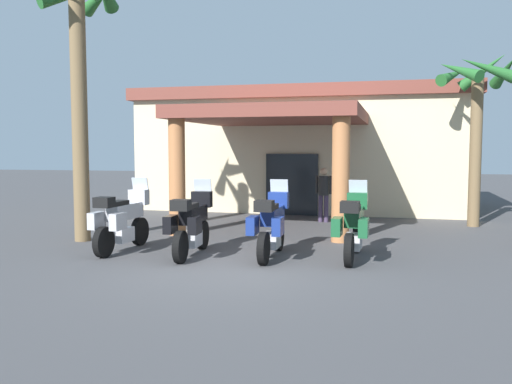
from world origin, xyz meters
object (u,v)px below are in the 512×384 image
object	(u,v)px
motorcycle_blue	(271,225)
motorcycle_green	(353,226)
motel_building	(306,148)
palm_tree_roadside	(79,56)
pedestrian	(324,191)
motorcycle_silver	(122,220)
motorcycle_black	(192,224)
palm_tree_near_portico	(477,99)

from	to	relation	value
motorcycle_blue	motorcycle_green	size ratio (longest dim) A/B	1.00
motel_building	palm_tree_roadside	size ratio (longest dim) A/B	1.86
motel_building	palm_tree_roadside	bearing A→B (deg)	-113.56
motorcycle_blue	pedestrian	world-z (taller)	pedestrian
motorcycle_silver	motorcycle_blue	xyz separation A→B (m)	(3.40, -0.01, 0.00)
motorcycle_blue	motorcycle_black	bearing A→B (deg)	97.84
motel_building	motorcycle_black	size ratio (longest dim) A/B	5.67
motorcycle_blue	palm_tree_roadside	xyz separation A→B (m)	(-4.96, 1.08, 3.83)
pedestrian	palm_tree_near_portico	xyz separation A→B (m)	(4.39, -0.01, 2.74)
motorcycle_silver	motel_building	bearing A→B (deg)	-11.17
motel_building	motorcycle_green	world-z (taller)	motel_building
motorcycle_silver	palm_tree_roadside	size ratio (longest dim) A/B	0.33
motorcycle_black	motorcycle_blue	xyz separation A→B (m)	(1.70, 0.19, 0.00)
motorcycle_black	palm_tree_near_portico	size ratio (longest dim) A/B	0.43
motorcycle_blue	palm_tree_near_portico	size ratio (longest dim) A/B	0.43
motorcycle_silver	palm_tree_roadside	bearing A→B (deg)	60.25
motel_building	palm_tree_near_portico	xyz separation A→B (m)	(5.48, -4.54, 1.44)
motorcycle_green	motorcycle_silver	bearing A→B (deg)	96.07
motel_building	motorcycle_blue	distance (m)	10.37
motorcycle_black	pedestrian	world-z (taller)	pedestrian
pedestrian	motorcycle_blue	bearing A→B (deg)	3.82
palm_tree_roadside	motorcycle_green	bearing A→B (deg)	-7.87
motorcycle_silver	motorcycle_black	xyz separation A→B (m)	(1.70, -0.20, 0.00)
palm_tree_near_portico	pedestrian	bearing A→B (deg)	179.93
motel_building	palm_tree_roadside	distance (m)	10.44
motorcycle_blue	motorcycle_green	bearing A→B (deg)	-82.91
motorcycle_silver	palm_tree_roadside	world-z (taller)	palm_tree_roadside
motorcycle_silver	pedestrian	bearing A→B (deg)	-30.41
motorcycle_silver	motorcycle_blue	distance (m)	3.40
motorcycle_silver	pedestrian	world-z (taller)	pedestrian
motel_building	motorcycle_blue	size ratio (longest dim) A/B	5.67
palm_tree_roadside	palm_tree_near_portico	distance (m)	11.01
motel_building	pedestrian	size ratio (longest dim) A/B	7.41
motorcycle_silver	palm_tree_near_portico	bearing A→B (deg)	-51.13
motel_building	motorcycle_silver	xyz separation A→B (m)	(-2.93, -10.23, -1.58)
palm_tree_roadside	motel_building	bearing A→B (deg)	63.89
motorcycle_blue	palm_tree_near_portico	distance (m)	8.16
pedestrian	motorcycle_silver	bearing A→B (deg)	-25.18
motorcycle_green	pedestrian	bearing A→B (deg)	15.35
motorcycle_green	pedestrian	world-z (taller)	pedestrian
motorcycle_blue	palm_tree_near_portico	bearing A→B (deg)	-39.76
motorcycle_silver	motorcycle_green	world-z (taller)	same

